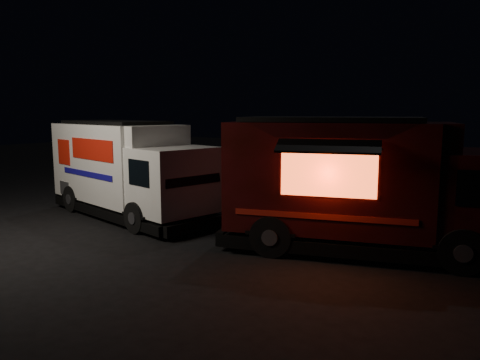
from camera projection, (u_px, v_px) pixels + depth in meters
name	position (u px, v px, depth m)	size (l,w,h in m)	color
ground	(174.00, 238.00, 12.99)	(80.00, 80.00, 0.00)	black
white_truck	(131.00, 169.00, 15.45)	(7.01, 2.39, 3.18)	white
red_truck	(368.00, 185.00, 11.59)	(7.21, 2.65, 3.35)	#3D0B0E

